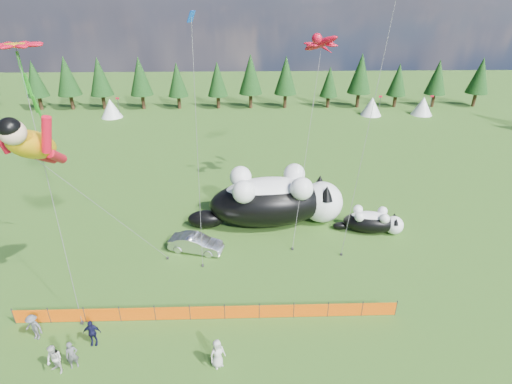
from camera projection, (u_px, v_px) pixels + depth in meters
ground at (211, 285)px, 25.91m from camera, size 160.00×160.00×0.00m
safety_fence at (207, 313)px, 23.00m from camera, size 22.06×0.06×1.10m
tree_line at (230, 84)px, 64.40m from camera, size 90.00×4.00×8.00m
festival_tents at (301, 107)px, 61.38m from camera, size 50.00×3.20×2.80m
cat_large at (275, 199)px, 32.06m from camera, size 12.69×5.29×4.58m
cat_small at (373, 221)px, 31.39m from camera, size 5.43×2.57×1.97m
car at (196, 243)px, 29.11m from camera, size 4.18×2.34×1.31m
spectator_a at (72, 355)px, 19.92m from camera, size 0.68×0.56×1.60m
spectator_b at (54, 360)px, 19.59m from camera, size 0.97×0.81×1.72m
spectator_c at (92, 333)px, 21.24m from camera, size 0.98×0.55×1.61m
spectator_d at (34, 327)px, 21.58m from camera, size 1.16×0.83×1.62m
spectator_e at (217, 354)px, 19.97m from camera, size 0.98×0.89×1.67m
superhero_kite at (33, 145)px, 19.68m from camera, size 7.07×6.99×13.38m
gecko_kite at (321, 43)px, 32.26m from camera, size 5.49×12.62×16.62m
flower_kite at (16, 49)px, 21.87m from camera, size 5.02×8.06×15.84m
diamond_kite_a at (192, 35)px, 23.38m from camera, size 0.55×3.23×16.50m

